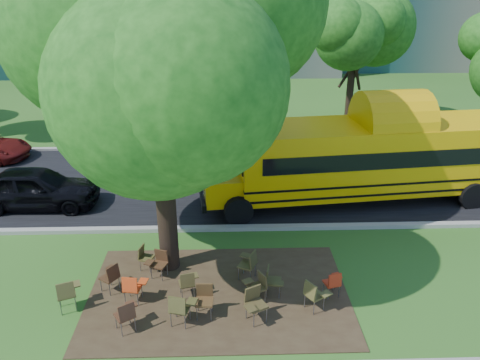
{
  "coord_description": "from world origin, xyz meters",
  "views": [
    {
      "loc": [
        1.25,
        -10.88,
        7.98
      ],
      "look_at": [
        1.7,
        3.33,
        1.71
      ],
      "focal_mm": 35.0,
      "sensor_mm": 36.0,
      "label": 1
    }
  ],
  "objects_px": {
    "chair_0": "(67,292)",
    "chair_10": "(145,256)",
    "black_car": "(36,188)",
    "chair_14": "(249,262)",
    "chair_5": "(254,301)",
    "chair_4": "(180,307)",
    "chair_7": "(314,293)",
    "chair_12": "(272,279)",
    "chair_1": "(133,286)",
    "school_bus": "(384,156)",
    "chair_6": "(258,284)",
    "chair_2": "(126,313)",
    "main_tree": "(155,54)",
    "chair_9": "(159,261)",
    "chair_13": "(333,281)",
    "chair_11": "(188,281)",
    "chair_8": "(111,275)",
    "chair_3": "(203,297)"
  },
  "relations": [
    {
      "from": "main_tree",
      "to": "chair_8",
      "type": "relative_size",
      "value": 11.18
    },
    {
      "from": "chair_4",
      "to": "chair_8",
      "type": "relative_size",
      "value": 1.07
    },
    {
      "from": "school_bus",
      "to": "chair_7",
      "type": "bearing_deg",
      "value": -125.82
    },
    {
      "from": "chair_14",
      "to": "chair_5",
      "type": "bearing_deg",
      "value": -152.31
    },
    {
      "from": "chair_6",
      "to": "chair_7",
      "type": "bearing_deg",
      "value": -136.52
    },
    {
      "from": "school_bus",
      "to": "chair_7",
      "type": "height_order",
      "value": "school_bus"
    },
    {
      "from": "chair_0",
      "to": "chair_5",
      "type": "relative_size",
      "value": 0.98
    },
    {
      "from": "chair_9",
      "to": "chair_12",
      "type": "distance_m",
      "value": 3.27
    },
    {
      "from": "chair_9",
      "to": "chair_12",
      "type": "relative_size",
      "value": 0.98
    },
    {
      "from": "chair_9",
      "to": "chair_2",
      "type": "bearing_deg",
      "value": 98.53
    },
    {
      "from": "chair_10",
      "to": "chair_14",
      "type": "relative_size",
      "value": 0.86
    },
    {
      "from": "chair_6",
      "to": "chair_12",
      "type": "xyz_separation_m",
      "value": [
        0.38,
        0.2,
        0.01
      ]
    },
    {
      "from": "chair_9",
      "to": "chair_10",
      "type": "bearing_deg",
      "value": -15.85
    },
    {
      "from": "school_bus",
      "to": "chair_3",
      "type": "relative_size",
      "value": 13.99
    },
    {
      "from": "chair_10",
      "to": "black_car",
      "type": "bearing_deg",
      "value": -116.12
    },
    {
      "from": "chair_6",
      "to": "chair_7",
      "type": "height_order",
      "value": "chair_7"
    },
    {
      "from": "chair_6",
      "to": "chair_2",
      "type": "bearing_deg",
      "value": 80.39
    },
    {
      "from": "chair_10",
      "to": "chair_1",
      "type": "bearing_deg",
      "value": 13.73
    },
    {
      "from": "chair_0",
      "to": "chair_5",
      "type": "distance_m",
      "value": 4.78
    },
    {
      "from": "chair_1",
      "to": "black_car",
      "type": "bearing_deg",
      "value": 137.95
    },
    {
      "from": "chair_4",
      "to": "chair_14",
      "type": "xyz_separation_m",
      "value": [
        1.77,
        1.88,
        -0.01
      ]
    },
    {
      "from": "chair_11",
      "to": "chair_5",
      "type": "bearing_deg",
      "value": -43.75
    },
    {
      "from": "chair_5",
      "to": "chair_10",
      "type": "bearing_deg",
      "value": -64.58
    },
    {
      "from": "chair_2",
      "to": "chair_7",
      "type": "relative_size",
      "value": 1.0
    },
    {
      "from": "chair_2",
      "to": "chair_5",
      "type": "distance_m",
      "value": 3.11
    },
    {
      "from": "school_bus",
      "to": "chair_0",
      "type": "distance_m",
      "value": 11.85
    },
    {
      "from": "chair_0",
      "to": "black_car",
      "type": "height_order",
      "value": "black_car"
    },
    {
      "from": "chair_0",
      "to": "chair_4",
      "type": "bearing_deg",
      "value": -34.71
    },
    {
      "from": "chair_7",
      "to": "chair_13",
      "type": "relative_size",
      "value": 1.12
    },
    {
      "from": "chair_0",
      "to": "chair_7",
      "type": "height_order",
      "value": "chair_0"
    },
    {
      "from": "school_bus",
      "to": "chair_3",
      "type": "bearing_deg",
      "value": -140.83
    },
    {
      "from": "chair_4",
      "to": "chair_7",
      "type": "relative_size",
      "value": 1.05
    },
    {
      "from": "chair_4",
      "to": "chair_5",
      "type": "distance_m",
      "value": 1.82
    },
    {
      "from": "chair_6",
      "to": "chair_11",
      "type": "distance_m",
      "value": 1.86
    },
    {
      "from": "chair_2",
      "to": "chair_6",
      "type": "bearing_deg",
      "value": -15.23
    },
    {
      "from": "chair_8",
      "to": "chair_11",
      "type": "xyz_separation_m",
      "value": [
        2.09,
        -0.32,
        -0.03
      ]
    },
    {
      "from": "main_tree",
      "to": "chair_5",
      "type": "distance_m",
      "value": 6.55
    },
    {
      "from": "chair_0",
      "to": "chair_10",
      "type": "distance_m",
      "value": 2.43
    },
    {
      "from": "chair_5",
      "to": "chair_12",
      "type": "xyz_separation_m",
      "value": [
        0.52,
        0.99,
        -0.06
      ]
    },
    {
      "from": "chair_2",
      "to": "chair_10",
      "type": "bearing_deg",
      "value": 55.38
    },
    {
      "from": "chair_10",
      "to": "chair_8",
      "type": "bearing_deg",
      "value": -20.57
    },
    {
      "from": "chair_14",
      "to": "chair_3",
      "type": "bearing_deg",
      "value": 167.31
    },
    {
      "from": "main_tree",
      "to": "chair_9",
      "type": "bearing_deg",
      "value": -116.92
    },
    {
      "from": "chair_0",
      "to": "black_car",
      "type": "distance_m",
      "value": 6.69
    },
    {
      "from": "chair_10",
      "to": "black_car",
      "type": "relative_size",
      "value": 0.17
    },
    {
      "from": "chair_0",
      "to": "chair_6",
      "type": "distance_m",
      "value": 4.89
    },
    {
      "from": "chair_0",
      "to": "chair_1",
      "type": "height_order",
      "value": "chair_0"
    },
    {
      "from": "chair_0",
      "to": "chair_10",
      "type": "bearing_deg",
      "value": 24.14
    },
    {
      "from": "school_bus",
      "to": "chair_1",
      "type": "distance_m",
      "value": 10.4
    },
    {
      "from": "chair_7",
      "to": "chair_14",
      "type": "distance_m",
      "value": 2.13
    }
  ]
}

